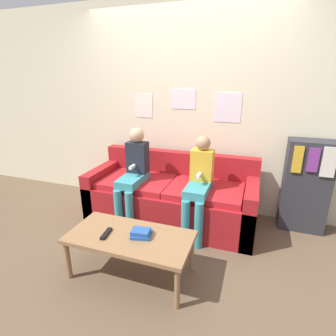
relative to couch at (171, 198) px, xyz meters
The scene contains 9 objects.
ground_plane 0.59m from the couch, 90.00° to the right, with size 10.00×10.00×0.00m, color brown.
wall_back 1.13m from the couch, 89.99° to the left, with size 8.00×0.07×2.60m.
couch is the anchor object (origin of this frame).
coffee_table 1.05m from the couch, 91.67° to the right, with size 1.07×0.53×0.40m.
person_left 0.57m from the couch, 155.61° to the right, with size 0.24×0.56×1.14m.
person_right 0.54m from the couch, 27.25° to the right, with size 0.24×0.56×1.10m.
tv_remote 1.13m from the couch, 101.69° to the right, with size 0.06×0.17×0.02m.
book_stack 1.03m from the couch, 86.40° to the right, with size 0.20×0.19×0.06m.
bookshelf 1.54m from the couch, 11.90° to the left, with size 0.48×0.30×1.05m.
Camera 1 is at (0.91, -2.26, 1.69)m, focal length 28.00 mm.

